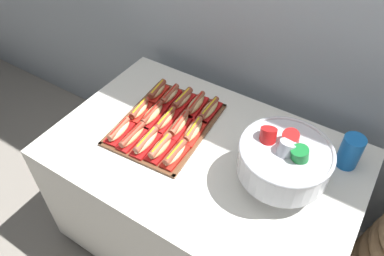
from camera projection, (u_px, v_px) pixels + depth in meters
ground_plane at (201, 235)px, 2.18m from camera, size 10.00×10.00×0.00m
buffet_table at (202, 197)px, 1.90m from camera, size 1.39×0.90×0.75m
serving_tray at (166, 124)px, 1.77m from camera, size 0.44×0.55×0.01m
hot_dog_0 at (119, 131)px, 1.69m from camera, size 0.08×0.17×0.06m
hot_dog_1 at (133, 136)px, 1.67m from camera, size 0.06×0.18×0.06m
hot_dog_2 at (146, 142)px, 1.64m from camera, size 0.07×0.18×0.06m
hot_dog_3 at (160, 148)px, 1.62m from camera, size 0.07×0.16×0.06m
hot_dog_4 at (175, 154)px, 1.59m from camera, size 0.06×0.16×0.06m
hot_dog_5 at (139, 110)px, 1.80m from camera, size 0.08×0.16×0.06m
hot_dog_6 at (152, 115)px, 1.77m from camera, size 0.08×0.19×0.06m
hot_dog_7 at (166, 120)px, 1.75m from camera, size 0.07×0.17×0.06m
hot_dog_8 at (179, 125)px, 1.72m from camera, size 0.08×0.19×0.06m
hot_dog_9 at (193, 131)px, 1.70m from camera, size 0.09×0.18×0.06m
hot_dog_10 at (157, 91)px, 1.90m from camera, size 0.08×0.16×0.06m
hot_dog_11 at (170, 96)px, 1.87m from camera, size 0.07×0.16×0.06m
hot_dog_12 at (183, 100)px, 1.85m from camera, size 0.07×0.17×0.06m
hot_dog_13 at (196, 105)px, 1.82m from camera, size 0.08×0.19×0.06m
hot_dog_14 at (209, 110)px, 1.80m from camera, size 0.07×0.18×0.06m
punch_bowl at (284, 159)px, 1.42m from camera, size 0.36×0.36×0.27m
cup_stack at (350, 152)px, 1.54m from camera, size 0.09×0.09×0.16m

